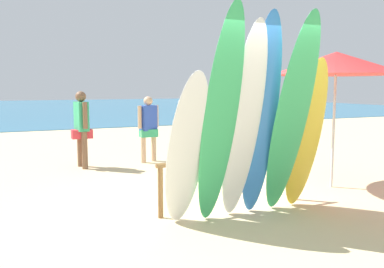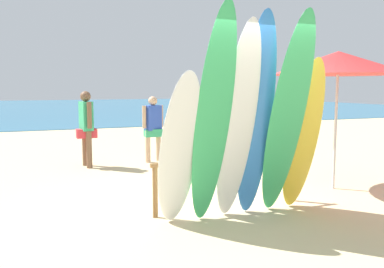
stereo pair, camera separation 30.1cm
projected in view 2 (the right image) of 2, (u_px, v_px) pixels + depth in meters
ground at (91, 125)px, 18.77m from camera, size 60.00×60.00×0.00m
ocean_water at (61, 107)px, 35.51m from camera, size 60.00×40.00×0.02m
surfboard_rack at (228, 170)px, 5.80m from camera, size 2.30×0.07×0.74m
surfboard_white_0 at (180, 151)px, 4.95m from camera, size 0.58×0.70×1.95m
surfboard_green_1 at (213, 118)px, 4.94m from camera, size 0.53×0.79×2.74m
surfboard_white_2 at (238, 123)px, 5.17m from camera, size 0.55×0.75×2.58m
surfboard_blue_3 at (256, 117)px, 5.30m from camera, size 0.53×0.69×2.70m
surfboard_green_4 at (287, 117)px, 5.33m from camera, size 0.54×0.88×2.70m
surfboard_yellow_5 at (303, 136)px, 5.64m from camera, size 0.56×0.61×2.15m
beachgoer_strolling at (86, 123)px, 8.83m from camera, size 0.43×0.62×1.66m
beachgoer_photographing at (153, 124)px, 9.46m from camera, size 0.55×0.32×1.53m
beach_chair_red at (264, 145)px, 9.21m from camera, size 0.57×0.70×0.84m
beach_umbrella at (338, 63)px, 6.77m from camera, size 2.23×2.23×2.34m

